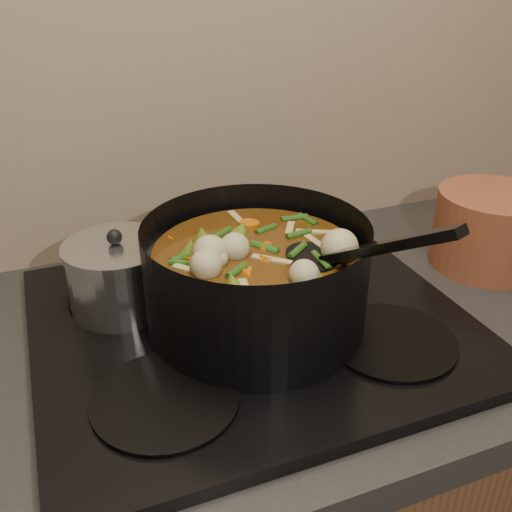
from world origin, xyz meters
name	(u,v)px	position (x,y,z in m)	size (l,w,h in m)	color
stovetop	(250,322)	(0.00, 1.93, 0.92)	(0.62, 0.54, 0.03)	black
stockpot	(257,279)	(0.00, 1.92, 1.00)	(0.36, 0.42, 0.23)	black
saucepan	(119,275)	(-0.17, 2.03, 0.98)	(0.16, 0.16, 0.13)	silver
terracotta_crock	(490,229)	(0.47, 1.97, 0.98)	(0.19, 0.19, 0.14)	brown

